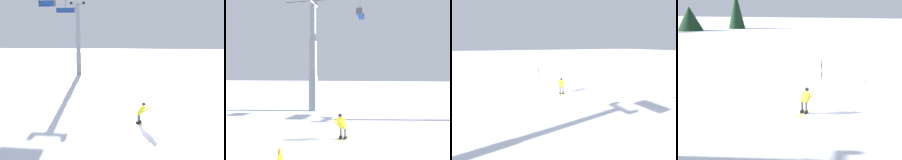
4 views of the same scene
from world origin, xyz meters
TOP-DOWN VIEW (x-y plane):
  - ground_plane at (0.00, 0.00)m, footprint 260.00×260.00m
  - skier_carving_main at (0.62, 0.46)m, footprint 1.04×1.74m
  - lift_tower_near at (-4.37, 10.31)m, footprint 0.72×2.41m
  - chairlift_seat_nearest at (0.45, 10.31)m, footprint 0.61×2.10m

SIDE VIEW (x-z plane):
  - ground_plane at x=0.00m, z-range 0.00..0.00m
  - skier_carving_main at x=0.62m, z-range 0.05..1.72m
  - lift_tower_near at x=-4.37m, z-range -0.96..10.55m
  - chairlift_seat_nearest at x=0.45m, z-range 8.72..10.72m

